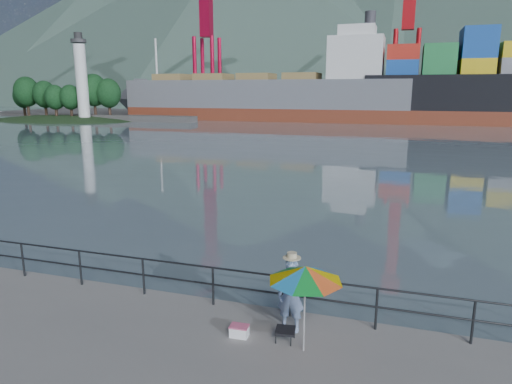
# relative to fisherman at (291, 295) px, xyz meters

# --- Properties ---
(harbor_water) EXTENTS (500.00, 280.00, 0.00)m
(harbor_water) POSITION_rel_fisherman_xyz_m (-3.16, 128.92, -0.86)
(harbor_water) COLOR slate
(harbor_water) RESTS_ON ground
(far_dock) EXTENTS (200.00, 40.00, 0.40)m
(far_dock) POSITION_rel_fisherman_xyz_m (6.84, 91.92, -0.86)
(far_dock) COLOR #514F4C
(far_dock) RESTS_ON ground
(guardrail) EXTENTS (22.00, 0.06, 1.03)m
(guardrail) POSITION_rel_fisherman_xyz_m (-3.16, 0.62, -0.34)
(guardrail) COLOR #2D3033
(guardrail) RESTS_ON ground
(mountains) EXTENTS (600.00, 332.80, 80.00)m
(mountains) POSITION_rel_fisherman_xyz_m (35.65, 206.67, 34.69)
(mountains) COLOR #385147
(mountains) RESTS_ON ground
(lighthouse_islet) EXTENTS (48.00, 26.40, 19.20)m
(lighthouse_islet) POSITION_rel_fisherman_xyz_m (-58.13, 60.91, -0.60)
(lighthouse_islet) COLOR #263F1E
(lighthouse_islet) RESTS_ON ground
(fisherman) EXTENTS (0.63, 0.42, 1.71)m
(fisherman) POSITION_rel_fisherman_xyz_m (0.00, 0.00, 0.00)
(fisherman) COLOR navy
(fisherman) RESTS_ON ground
(beach_umbrella) EXTENTS (1.71, 1.71, 1.89)m
(beach_umbrella) POSITION_rel_fisherman_xyz_m (0.45, -0.75, 0.87)
(beach_umbrella) COLOR white
(beach_umbrella) RESTS_ON ground
(folding_stool) EXTENTS (0.47, 0.47, 0.28)m
(folding_stool) POSITION_rel_fisherman_xyz_m (-0.00, -0.49, -0.71)
(folding_stool) COLOR black
(folding_stool) RESTS_ON ground
(cooler_bag) EXTENTS (0.41, 0.28, 0.23)m
(cooler_bag) POSITION_rel_fisherman_xyz_m (-1.02, -0.62, -0.74)
(cooler_bag) COLOR white
(cooler_bag) RESTS_ON ground
(fishing_rod) EXTENTS (0.23, 1.62, 1.15)m
(fishing_rod) POSITION_rel_fisherman_xyz_m (0.02, 1.00, -0.86)
(fishing_rod) COLOR black
(fishing_rod) RESTS_ON ground
(bulk_carrier) EXTENTS (51.99, 9.00, 14.50)m
(bulk_carrier) POSITION_rel_fisherman_xyz_m (-20.84, 73.02, 3.26)
(bulk_carrier) COLOR maroon
(bulk_carrier) RESTS_ON ground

